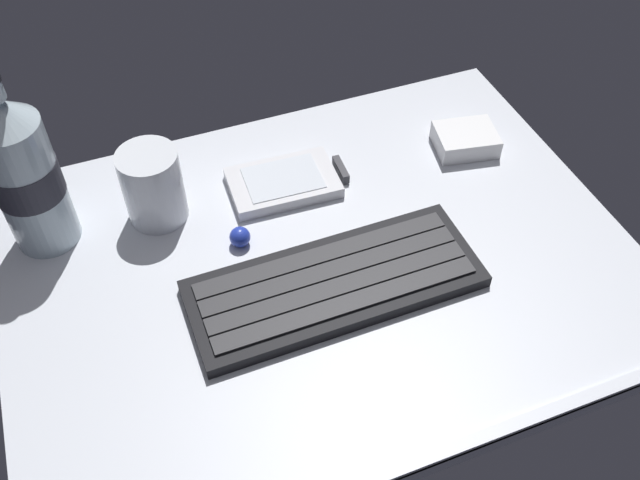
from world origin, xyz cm
name	(u,v)px	position (x,y,z in cm)	size (l,w,h in cm)	color
ground_plane	(321,267)	(0.00, -0.23, -0.99)	(64.00, 48.00, 2.80)	silver
keyboard	(337,283)	(0.19, -4.03, 0.81)	(29.08, 11.20, 1.70)	black
handheld_device	(289,181)	(0.66, 11.49, 0.73)	(13.06, 8.16, 1.50)	silver
juice_cup	(153,188)	(-14.00, 12.38, 3.91)	(6.40, 6.40, 8.50)	silver
water_bottle	(24,173)	(-25.54, 13.44, 9.01)	(6.73, 6.73, 20.80)	silver
charger_block	(465,140)	(22.43, 10.16, 1.20)	(7.00, 5.60, 2.40)	white
trackball_mouse	(240,237)	(-7.00, 5.00, 1.10)	(2.20, 2.20, 2.20)	#2338B2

